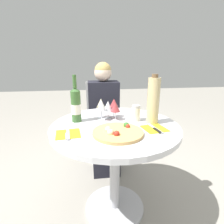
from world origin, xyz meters
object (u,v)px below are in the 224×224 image
at_px(chair_behind_diner, 103,123).
at_px(tall_carafe, 153,101).
at_px(pizza_large, 118,132).
at_px(wine_bottle, 76,105).
at_px(seated_diner, 104,122).
at_px(dining_table, 115,144).

bearing_deg(chair_behind_diner, tall_carafe, 109.79).
bearing_deg(pizza_large, wine_bottle, 134.34).
height_order(seated_diner, pizza_large, seated_diner).
xyz_separation_m(pizza_large, tall_carafe, (0.28, 0.16, 0.16)).
distance_m(pizza_large, wine_bottle, 0.40).
relative_size(chair_behind_diner, wine_bottle, 2.73).
height_order(dining_table, tall_carafe, tall_carafe).
bearing_deg(wine_bottle, chair_behind_diner, 69.91).
xyz_separation_m(chair_behind_diner, wine_bottle, (-0.26, -0.70, 0.42)).
relative_size(chair_behind_diner, pizza_large, 2.96).
relative_size(dining_table, chair_behind_diner, 0.97).
bearing_deg(pizza_large, dining_table, 87.30).
xyz_separation_m(dining_table, pizza_large, (-0.01, -0.17, 0.17)).
bearing_deg(chair_behind_diner, dining_table, 91.36).
distance_m(chair_behind_diner, wine_bottle, 0.86).
relative_size(chair_behind_diner, tall_carafe, 2.67).
bearing_deg(pizza_large, chair_behind_diner, 90.66).
bearing_deg(tall_carafe, seated_diner, 113.79).
bearing_deg(dining_table, tall_carafe, -1.53).
bearing_deg(dining_table, chair_behind_diner, 91.36).
bearing_deg(dining_table, pizza_large, -92.70).
distance_m(chair_behind_diner, tall_carafe, 0.98).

